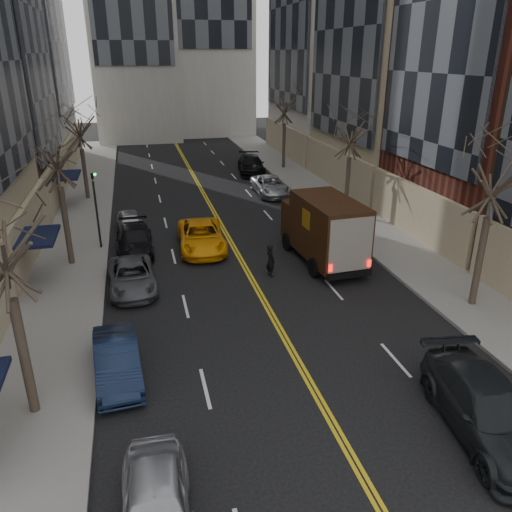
# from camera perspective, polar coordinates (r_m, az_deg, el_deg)

# --- Properties ---
(sidewalk_left) EXTENTS (4.00, 66.00, 0.15)m
(sidewalk_left) POSITION_cam_1_polar(r_m,az_deg,el_deg) (34.57, -19.56, 3.54)
(sidewalk_left) COLOR slate
(sidewalk_left) RESTS_ON ground
(sidewalk_right) EXTENTS (4.00, 66.00, 0.15)m
(sidewalk_right) POSITION_cam_1_polar(r_m,az_deg,el_deg) (37.14, 9.23, 5.80)
(sidewalk_right) COLOR slate
(sidewalk_right) RESTS_ON ground
(tree_lf_mid) EXTENTS (3.20, 3.20, 8.91)m
(tree_lf_mid) POSITION_cam_1_polar(r_m,az_deg,el_deg) (26.30, -22.17, 12.33)
(tree_lf_mid) COLOR #382D23
(tree_lf_mid) RESTS_ON sidewalk_left
(tree_lf_far) EXTENTS (3.20, 3.20, 8.12)m
(tree_lf_far) POSITION_cam_1_polar(r_m,az_deg,el_deg) (39.18, -19.70, 14.59)
(tree_lf_far) COLOR #382D23
(tree_lf_far) RESTS_ON sidewalk_left
(tree_rt_near) EXTENTS (3.20, 3.20, 8.71)m
(tree_rt_near) POSITION_cam_1_polar(r_m,az_deg,el_deg) (22.14, 25.91, 9.77)
(tree_rt_near) COLOR #382D23
(tree_rt_near) RESTS_ON sidewalk_right
(tree_rt_mid) EXTENTS (3.20, 3.20, 8.32)m
(tree_rt_mid) POSITION_cam_1_polar(r_m,az_deg,el_deg) (34.03, 10.88, 14.71)
(tree_rt_mid) COLOR #382D23
(tree_rt_mid) RESTS_ON sidewalk_right
(tree_rt_far) EXTENTS (3.20, 3.20, 9.11)m
(tree_rt_far) POSITION_cam_1_polar(r_m,az_deg,el_deg) (47.97, 3.32, 17.83)
(tree_rt_far) COLOR #382D23
(tree_rt_far) RESTS_ON sidewalk_right
(traffic_signal) EXTENTS (0.29, 0.26, 4.70)m
(traffic_signal) POSITION_cam_1_polar(r_m,az_deg,el_deg) (28.87, -17.86, 5.93)
(traffic_signal) COLOR black
(traffic_signal) RESTS_ON sidewalk_left
(ups_truck) EXTENTS (2.97, 6.64, 3.56)m
(ups_truck) POSITION_cam_1_polar(r_m,az_deg,el_deg) (26.43, 7.71, 3.02)
(ups_truck) COLOR black
(ups_truck) RESTS_ON ground
(observer_sedan) EXTENTS (3.05, 5.90, 1.64)m
(observer_sedan) POSITION_cam_1_polar(r_m,az_deg,el_deg) (16.54, 25.03, -15.63)
(observer_sedan) COLOR black
(observer_sedan) RESTS_ON ground
(taxi) EXTENTS (2.78, 5.55, 1.51)m
(taxi) POSITION_cam_1_polar(r_m,az_deg,el_deg) (28.43, -6.26, 2.26)
(taxi) COLOR #F8A00A
(taxi) RESTS_ON ground
(pedestrian) EXTENTS (0.56, 0.70, 1.68)m
(pedestrian) POSITION_cam_1_polar(r_m,az_deg,el_deg) (24.74, 1.67, -0.51)
(pedestrian) COLOR black
(pedestrian) RESTS_ON ground
(parked_lf_a) EXTENTS (1.80, 4.22, 1.42)m
(parked_lf_a) POSITION_cam_1_polar(r_m,az_deg,el_deg) (13.03, -11.37, -26.39)
(parked_lf_a) COLOR #B3B4BB
(parked_lf_a) RESTS_ON ground
(parked_lf_b) EXTENTS (1.77, 4.28, 1.38)m
(parked_lf_b) POSITION_cam_1_polar(r_m,az_deg,el_deg) (17.98, -15.58, -11.41)
(parked_lf_b) COLOR #101A32
(parked_lf_b) RESTS_ON ground
(parked_lf_c) EXTENTS (2.36, 4.69, 1.27)m
(parked_lf_c) POSITION_cam_1_polar(r_m,az_deg,el_deg) (24.19, -14.00, -2.28)
(parked_lf_c) COLOR #4D5055
(parked_lf_c) RESTS_ON ground
(parked_lf_d) EXTENTS (1.98, 4.81, 1.39)m
(parked_lf_d) POSITION_cam_1_polar(r_m,az_deg,el_deg) (28.64, -13.70, 1.77)
(parked_lf_d) COLOR black
(parked_lf_d) RESTS_ON ground
(parked_lf_e) EXTENTS (1.78, 3.84, 1.27)m
(parked_lf_e) POSITION_cam_1_polar(r_m,az_deg,el_deg) (32.01, -14.22, 3.78)
(parked_lf_e) COLOR #9B9EA2
(parked_lf_e) RESTS_ON ground
(parked_rt_a) EXTENTS (2.30, 5.17, 1.65)m
(parked_rt_a) POSITION_cam_1_polar(r_m,az_deg,el_deg) (33.41, 6.89, 5.41)
(parked_rt_a) COLOR #46484D
(parked_rt_a) RESTS_ON ground
(parked_rt_b) EXTENTS (2.35, 5.11, 1.42)m
(parked_rt_b) POSITION_cam_1_polar(r_m,az_deg,el_deg) (39.55, 1.67, 8.04)
(parked_rt_b) COLOR #A4A7AB
(parked_rt_b) RESTS_ON ground
(parked_rt_c) EXTENTS (2.99, 5.80, 1.61)m
(parked_rt_c) POSITION_cam_1_polar(r_m,az_deg,el_deg) (46.80, -0.55, 10.40)
(parked_rt_c) COLOR black
(parked_rt_c) RESTS_ON ground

